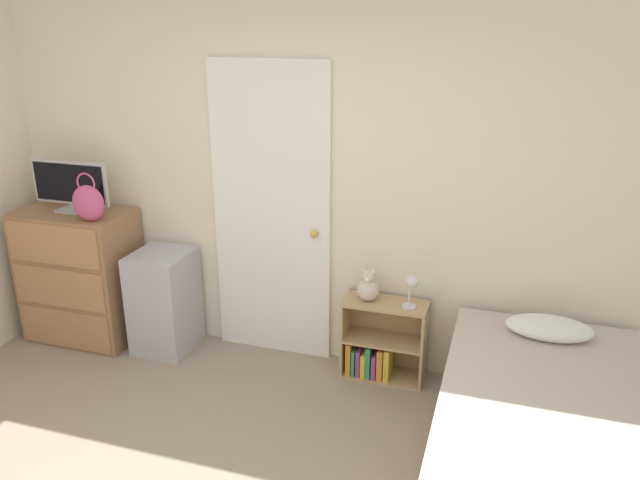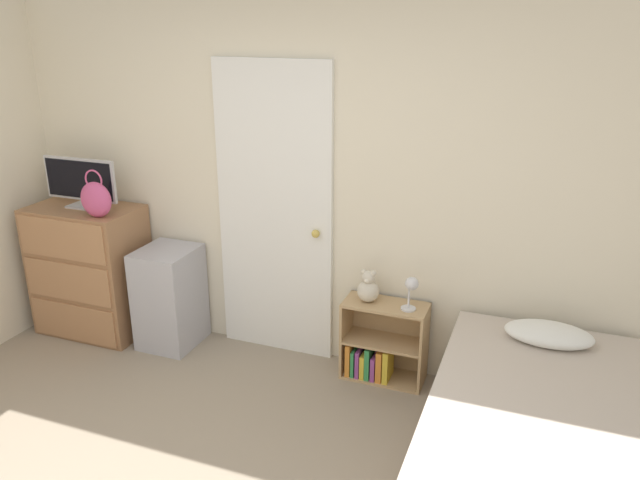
% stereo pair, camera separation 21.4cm
% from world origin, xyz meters
% --- Properties ---
extents(wall_back, '(10.00, 0.06, 2.55)m').
position_xyz_m(wall_back, '(0.00, 2.11, 1.27)').
color(wall_back, beige).
rests_on(wall_back, ground_plane).
extents(door_closed, '(0.85, 0.09, 2.08)m').
position_xyz_m(door_closed, '(-0.16, 2.06, 1.04)').
color(door_closed, white).
rests_on(door_closed, ground_plane).
extents(dresser, '(0.81, 0.50, 1.00)m').
position_xyz_m(dresser, '(-1.62, 1.82, 0.50)').
color(dresser, '#996B47').
rests_on(dresser, ground_plane).
extents(tv, '(0.61, 0.16, 0.37)m').
position_xyz_m(tv, '(-1.62, 1.84, 1.19)').
color(tv, '#B7B7BC').
rests_on(tv, dresser).
extents(handbag, '(0.24, 0.13, 0.34)m').
position_xyz_m(handbag, '(-1.35, 1.67, 1.13)').
color(handbag, '#C64C7F').
rests_on(handbag, dresser).
extents(storage_bin, '(0.39, 0.44, 0.75)m').
position_xyz_m(storage_bin, '(-0.93, 1.84, 0.37)').
color(storage_bin, '#ADADB7').
rests_on(storage_bin, ground_plane).
extents(bookshelf, '(0.56, 0.26, 0.55)m').
position_xyz_m(bookshelf, '(0.65, 1.94, 0.22)').
color(bookshelf, tan).
rests_on(bookshelf, ground_plane).
extents(teddy_bear, '(0.15, 0.15, 0.22)m').
position_xyz_m(teddy_bear, '(0.56, 1.93, 0.65)').
color(teddy_bear, beige).
rests_on(teddy_bear, bookshelf).
extents(desk_lamp, '(0.11, 0.10, 0.23)m').
position_xyz_m(desk_lamp, '(0.85, 1.90, 0.71)').
color(desk_lamp, silver).
rests_on(desk_lamp, bookshelf).
extents(bed, '(1.11, 1.83, 0.65)m').
position_xyz_m(bed, '(1.70, 1.16, 0.27)').
color(bed, brown).
rests_on(bed, ground_plane).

